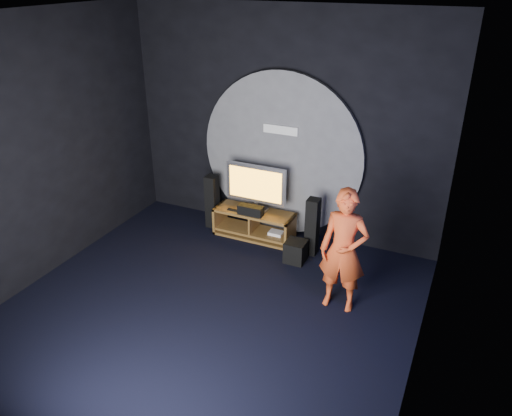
% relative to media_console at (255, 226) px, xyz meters
% --- Properties ---
extents(floor, '(5.00, 5.00, 0.00)m').
position_rel_media_console_xyz_m(floor, '(0.27, -2.05, -0.20)').
color(floor, black).
rests_on(floor, ground).
extents(back_wall, '(5.00, 0.04, 3.50)m').
position_rel_media_console_xyz_m(back_wall, '(0.27, 0.45, 1.55)').
color(back_wall, black).
rests_on(back_wall, ground).
extents(front_wall, '(5.00, 0.04, 3.50)m').
position_rel_media_console_xyz_m(front_wall, '(0.27, -4.55, 1.55)').
color(front_wall, black).
rests_on(front_wall, ground).
extents(left_wall, '(0.04, 5.00, 3.50)m').
position_rel_media_console_xyz_m(left_wall, '(-2.23, -2.05, 1.55)').
color(left_wall, black).
rests_on(left_wall, ground).
extents(right_wall, '(0.04, 5.00, 3.50)m').
position_rel_media_console_xyz_m(right_wall, '(2.77, -2.05, 1.55)').
color(right_wall, black).
rests_on(right_wall, ground).
extents(ceiling, '(5.00, 5.00, 0.01)m').
position_rel_media_console_xyz_m(ceiling, '(0.27, -2.05, 3.31)').
color(ceiling, black).
rests_on(ceiling, back_wall).
extents(wall_disc_panel, '(2.60, 0.11, 2.60)m').
position_rel_media_console_xyz_m(wall_disc_panel, '(0.27, 0.39, 1.11)').
color(wall_disc_panel, '#515156').
rests_on(wall_disc_panel, ground).
extents(media_console, '(1.28, 0.45, 0.45)m').
position_rel_media_console_xyz_m(media_console, '(0.00, 0.00, 0.00)').
color(media_console, brown).
rests_on(media_console, ground).
extents(tv, '(0.98, 0.22, 0.75)m').
position_rel_media_console_xyz_m(tv, '(-0.01, 0.07, 0.66)').
color(tv, silver).
rests_on(tv, media_console).
extents(center_speaker, '(0.40, 0.15, 0.15)m').
position_rel_media_console_xyz_m(center_speaker, '(-0.01, -0.13, 0.33)').
color(center_speaker, black).
rests_on(center_speaker, media_console).
extents(remote, '(0.18, 0.05, 0.02)m').
position_rel_media_console_xyz_m(remote, '(-0.32, -0.12, 0.27)').
color(remote, black).
rests_on(remote, media_console).
extents(tower_speaker_left, '(0.18, 0.20, 0.90)m').
position_rel_media_console_xyz_m(tower_speaker_left, '(-0.79, 0.04, 0.25)').
color(tower_speaker_left, black).
rests_on(tower_speaker_left, ground).
extents(tower_speaker_right, '(0.18, 0.20, 0.90)m').
position_rel_media_console_xyz_m(tower_speaker_right, '(1.00, -0.11, 0.25)').
color(tower_speaker_right, black).
rests_on(tower_speaker_right, ground).
extents(subwoofer, '(0.29, 0.29, 0.32)m').
position_rel_media_console_xyz_m(subwoofer, '(0.86, -0.42, -0.03)').
color(subwoofer, black).
rests_on(subwoofer, ground).
extents(player, '(0.60, 0.40, 1.61)m').
position_rel_media_console_xyz_m(player, '(1.75, -1.19, 0.61)').
color(player, '#D7481D').
rests_on(player, ground).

